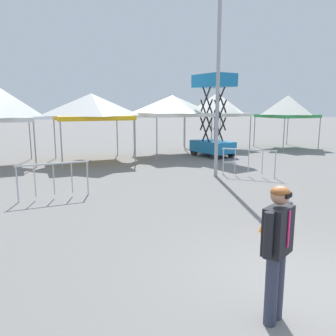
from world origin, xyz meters
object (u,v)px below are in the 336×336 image
object	(u,v)px
person_foreground	(277,245)
crowd_barrier_near_person	(53,174)
canopy_tent_behind_right	(173,106)
canopy_tent_left_of_center	(217,105)
canopy_tent_far_right	(92,107)
canopy_tent_right_of_center	(287,106)
crowd_barrier_by_lift	(249,157)
scissor_lift	(213,133)
traffic_cone_lot_center	(267,221)
light_pole_near_lift	(218,61)

from	to	relation	value
person_foreground	crowd_barrier_near_person	world-z (taller)	person_foreground
canopy_tent_behind_right	canopy_tent_left_of_center	world-z (taller)	canopy_tent_left_of_center
canopy_tent_far_right	canopy_tent_left_of_center	bearing A→B (deg)	12.54
canopy_tent_right_of_center	crowd_barrier_near_person	world-z (taller)	canopy_tent_right_of_center
canopy_tent_far_right	canopy_tent_behind_right	bearing A→B (deg)	2.67
canopy_tent_far_right	canopy_tent_right_of_center	world-z (taller)	canopy_tent_right_of_center
canopy_tent_left_of_center	crowd_barrier_by_lift	distance (m)	9.61
scissor_lift	canopy_tent_far_right	bearing A→B (deg)	168.00
canopy_tent_right_of_center	traffic_cone_lot_center	distance (m)	16.50
canopy_tent_left_of_center	light_pole_near_lift	bearing A→B (deg)	-124.48
light_pole_near_lift	crowd_barrier_by_lift	xyz separation A→B (m)	(1.14, -0.58, -3.61)
traffic_cone_lot_center	canopy_tent_left_of_center	bearing A→B (deg)	59.69
canopy_tent_behind_right	crowd_barrier_by_lift	bearing A→B (deg)	-90.72
canopy_tent_left_of_center	light_pole_near_lift	world-z (taller)	light_pole_near_lift
canopy_tent_left_of_center	scissor_lift	distance (m)	4.37
canopy_tent_right_of_center	person_foreground	bearing A→B (deg)	-135.71
crowd_barrier_near_person	canopy_tent_behind_right	bearing A→B (deg)	42.04
canopy_tent_behind_right	light_pole_near_lift	bearing A→B (deg)	-101.34
canopy_tent_left_of_center	crowd_barrier_by_lift	world-z (taller)	canopy_tent_left_of_center
crowd_barrier_by_lift	traffic_cone_lot_center	size ratio (longest dim) A/B	3.26
light_pole_near_lift	crowd_barrier_by_lift	bearing A→B (deg)	-27.07
canopy_tent_far_right	canopy_tent_behind_right	distance (m)	4.58
scissor_lift	crowd_barrier_by_lift	world-z (taller)	scissor_lift
canopy_tent_left_of_center	canopy_tent_far_right	bearing A→B (deg)	-167.46
crowd_barrier_by_lift	scissor_lift	bearing A→B (deg)	71.13
person_foreground	crowd_barrier_near_person	size ratio (longest dim) A/B	0.85
canopy_tent_behind_right	crowd_barrier_by_lift	xyz separation A→B (m)	(-0.08, -6.66, -1.97)
canopy_tent_far_right	traffic_cone_lot_center	xyz separation A→B (m)	(0.94, -11.36, -2.44)
canopy_tent_behind_right	canopy_tent_left_of_center	bearing A→B (deg)	22.61
canopy_tent_far_right	canopy_tent_right_of_center	bearing A→B (deg)	-0.68
light_pole_near_lift	canopy_tent_behind_right	bearing A→B (deg)	78.66
scissor_lift	light_pole_near_lift	world-z (taller)	light_pole_near_lift
person_foreground	canopy_tent_right_of_center	bearing A→B (deg)	44.29
canopy_tent_far_right	canopy_tent_right_of_center	size ratio (longest dim) A/B	1.09
canopy_tent_behind_right	crowd_barrier_near_person	size ratio (longest dim) A/B	1.73
canopy_tent_behind_right	traffic_cone_lot_center	xyz separation A→B (m)	(-3.63, -11.57, -2.48)
canopy_tent_behind_right	canopy_tent_right_of_center	size ratio (longest dim) A/B	1.07
canopy_tent_left_of_center	light_pole_near_lift	distance (m)	9.60
canopy_tent_far_right	scissor_lift	xyz separation A→B (m)	(6.24, -1.33, -1.39)
light_pole_near_lift	scissor_lift	bearing A→B (deg)	57.56
person_foreground	traffic_cone_lot_center	distance (m)	3.31
canopy_tent_right_of_center	traffic_cone_lot_center	world-z (taller)	canopy_tent_right_of_center
canopy_tent_behind_right	crowd_barrier_by_lift	distance (m)	6.95
canopy_tent_right_of_center	light_pole_near_lift	bearing A→B (deg)	-148.82
light_pole_near_lift	traffic_cone_lot_center	distance (m)	7.27
scissor_lift	crowd_barrier_near_person	bearing A→B (deg)	-150.53
canopy_tent_right_of_center	scissor_lift	xyz separation A→B (m)	(-6.56, -1.18, -1.39)
canopy_tent_far_right	crowd_barrier_by_lift	distance (m)	8.09
scissor_lift	person_foreground	size ratio (longest dim) A/B	2.45
canopy_tent_far_right	canopy_tent_right_of_center	distance (m)	12.80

